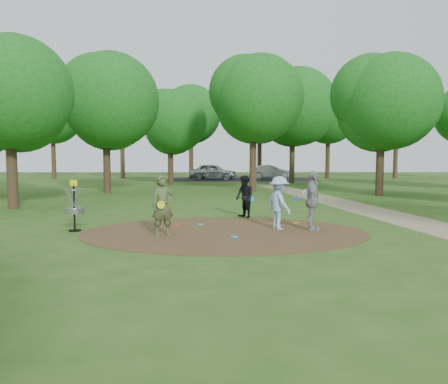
{
  "coord_description": "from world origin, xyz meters",
  "views": [
    {
      "loc": [
        -0.16,
        -12.73,
        2.24
      ],
      "look_at": [
        0.0,
        1.2,
        1.1
      ],
      "focal_mm": 35.0,
      "sensor_mm": 36.0,
      "label": 1
    }
  ],
  "objects": [
    {
      "name": "footpath",
      "position": [
        6.5,
        2.0,
        0.01
      ],
      "size": [
        7.55,
        39.89,
        0.01
      ],
      "primitive_type": "cube",
      "rotation": [
        0.0,
        0.0,
        0.14
      ],
      "color": "#8C7A5B",
      "rests_on": "ground"
    },
    {
      "name": "player_waiting_with_disc",
      "position": [
        2.65,
        0.27,
        0.91
      ],
      "size": [
        0.62,
        1.12,
        1.81
      ],
      "color": "#959497",
      "rests_on": "ground"
    },
    {
      "name": "tree_ring",
      "position": [
        2.37,
        10.76,
        5.21
      ],
      "size": [
        37.18,
        45.66,
        9.4
      ],
      "color": "#332316",
      "rests_on": "ground"
    },
    {
      "name": "dirt_clearing",
      "position": [
        0.0,
        0.0,
        0.01
      ],
      "size": [
        8.4,
        8.4,
        0.02
      ],
      "primitive_type": "cylinder",
      "color": "#47301C",
      "rests_on": "ground"
    },
    {
      "name": "car_left",
      "position": [
        -0.7,
        29.67,
        0.77
      ],
      "size": [
        4.79,
        2.59,
        1.55
      ],
      "primitive_type": "imported",
      "rotation": [
        0.0,
        0.0,
        1.4
      ],
      "color": "#9FA3A6",
      "rests_on": "ground"
    },
    {
      "name": "player_throwing_with_disc",
      "position": [
        1.68,
        0.5,
        0.82
      ],
      "size": [
        1.16,
        1.21,
        1.63
      ],
      "color": "#9BC1E7",
      "rests_on": "ground"
    },
    {
      "name": "parking_lot",
      "position": [
        2.0,
        30.0,
        0.0
      ],
      "size": [
        14.0,
        8.0,
        0.01
      ],
      "primitive_type": "cube",
      "color": "black",
      "rests_on": "ground"
    },
    {
      "name": "disc_ground_red",
      "position": [
        -1.53,
        1.29,
        0.03
      ],
      "size": [
        0.22,
        0.22,
        0.02
      ],
      "primitive_type": "cylinder",
      "color": "red",
      "rests_on": "dirt_clearing"
    },
    {
      "name": "disc_ground_orange",
      "position": [
        2.39,
        1.65,
        0.03
      ],
      "size": [
        0.22,
        0.22,
        0.02
      ],
      "primitive_type": "cylinder",
      "color": "orange",
      "rests_on": "dirt_clearing"
    },
    {
      "name": "player_walking_with_disc",
      "position": [
        0.77,
        3.05,
        0.78
      ],
      "size": [
        0.88,
        0.95,
        1.56
      ],
      "color": "black",
      "rests_on": "ground"
    },
    {
      "name": "disc_golf_basket",
      "position": [
        -4.5,
        0.3,
        0.87
      ],
      "size": [
        0.63,
        0.63,
        1.54
      ],
      "color": "black",
      "rests_on": "ground"
    },
    {
      "name": "disc_ground_cyan",
      "position": [
        -0.77,
        1.39,
        0.03
      ],
      "size": [
        0.22,
        0.22,
        0.02
      ],
      "primitive_type": "cylinder",
      "color": "#18B1C2",
      "rests_on": "dirt_clearing"
    },
    {
      "name": "player_observer_with_disc",
      "position": [
        -1.74,
        -0.57,
        0.86
      ],
      "size": [
        0.74,
        0.61,
        1.72
      ],
      "color": "#495531",
      "rests_on": "ground"
    },
    {
      "name": "car_right",
      "position": [
        4.95,
        30.39,
        0.7
      ],
      "size": [
        4.23,
        1.5,
        1.39
      ],
      "primitive_type": "imported",
      "rotation": [
        0.0,
        0.0,
        1.58
      ],
      "color": "#96979D",
      "rests_on": "ground"
    },
    {
      "name": "disc_ground_blue",
      "position": [
        0.27,
        -0.84,
        0.03
      ],
      "size": [
        0.22,
        0.22,
        0.02
      ],
      "primitive_type": "cylinder",
      "color": "#0E9CF1",
      "rests_on": "dirt_clearing"
    },
    {
      "name": "ground",
      "position": [
        0.0,
        0.0,
        0.0
      ],
      "size": [
        100.0,
        100.0,
        0.0
      ],
      "primitive_type": "plane",
      "color": "#2D5119",
      "rests_on": "ground"
    }
  ]
}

